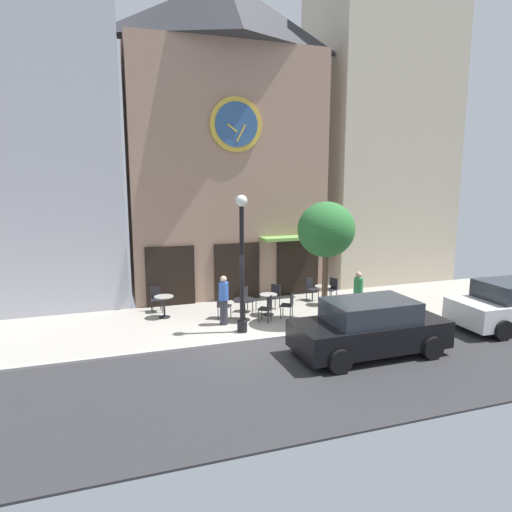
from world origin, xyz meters
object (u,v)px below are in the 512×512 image
object	(u,v)px
cafe_table_center_left	(323,293)
pedestrian_green	(358,294)
street_lamp	(242,264)
cafe_chair_facing_wall	(248,297)
cafe_chair_by_entrance	(222,303)
cafe_chair_curbside	(156,297)
cafe_table_rightmost	(244,305)
cafe_chair_near_lamp	(274,294)
parked_car_black	(369,328)
cafe_chair_left_end	(332,287)
cafe_table_center	(164,303)
cafe_chair_mid_row	(267,307)
cafe_table_leftmost	(268,301)
street_tree	(326,230)
pedestrian_blue	(224,299)
cafe_chair_corner	(311,287)
cafe_chair_outer	(289,303)

from	to	relation	value
cafe_table_center_left	pedestrian_green	bearing A→B (deg)	-79.29
street_lamp	cafe_chair_facing_wall	size ratio (longest dim) A/B	4.84
cafe_chair_by_entrance	cafe_chair_curbside	size ratio (longest dim) A/B	1.00
cafe_table_center_left	cafe_chair_by_entrance	size ratio (longest dim) A/B	0.83
cafe_table_rightmost	cafe_chair_near_lamp	size ratio (longest dim) A/B	0.85
street_lamp	parked_car_black	xyz separation A→B (m)	(2.82, -2.89, -1.45)
cafe_chair_facing_wall	cafe_chair_left_end	world-z (taller)	same
cafe_chair_facing_wall	pedestrian_green	xyz separation A→B (m)	(3.36, -2.05, 0.33)
cafe_table_center	cafe_chair_near_lamp	xyz separation A→B (m)	(4.09, -0.16, -0.00)
cafe_chair_mid_row	cafe_chair_curbside	size ratio (longest dim) A/B	1.00
cafe_table_leftmost	cafe_table_center_left	world-z (taller)	cafe_table_leftmost
cafe_chair_mid_row	cafe_chair_curbside	world-z (taller)	same
street_tree	cafe_chair_near_lamp	bearing A→B (deg)	115.41
cafe_table_center	cafe_chair_mid_row	bearing A→B (deg)	-26.46
cafe_chair_mid_row	parked_car_black	bearing A→B (deg)	-64.53
cafe_chair_by_entrance	parked_car_black	world-z (taller)	parked_car_black
cafe_chair_mid_row	pedestrian_blue	bearing A→B (deg)	171.63
cafe_table_center	pedestrian_green	world-z (taller)	pedestrian_green
cafe_table_center_left	cafe_table_rightmost	bearing A→B (deg)	-165.70
street_lamp	cafe_chair_near_lamp	xyz separation A→B (m)	(1.93, 2.15, -1.68)
cafe_chair_near_lamp	pedestrian_blue	bearing A→B (deg)	-151.61
street_lamp	cafe_chair_near_lamp	size ratio (longest dim) A/B	4.84
cafe_chair_left_end	pedestrian_blue	world-z (taller)	pedestrian_blue
cafe_table_rightmost	cafe_chair_curbside	size ratio (longest dim) A/B	0.85
cafe_table_rightmost	cafe_table_center_left	world-z (taller)	cafe_table_rightmost
pedestrian_blue	parked_car_black	world-z (taller)	pedestrian_blue
street_lamp	parked_car_black	bearing A→B (deg)	-45.80
cafe_table_leftmost	cafe_chair_corner	xyz separation A→B (m)	(2.31, 1.33, 0.02)
parked_car_black	cafe_chair_by_entrance	bearing A→B (deg)	124.25
cafe_chair_corner	cafe_chair_outer	bearing A→B (deg)	-132.89
cafe_chair_mid_row	street_tree	bearing A→B (deg)	-19.51
street_tree	pedestrian_blue	size ratio (longest dim) A/B	2.45
street_tree	street_lamp	bearing A→B (deg)	-179.04
street_tree	cafe_chair_left_end	distance (m)	3.90
street_tree	parked_car_black	xyz separation A→B (m)	(-0.12, -2.94, -2.39)
cafe_chair_near_lamp	parked_car_black	bearing A→B (deg)	-80.10
cafe_chair_by_entrance	cafe_chair_mid_row	xyz separation A→B (m)	(1.34, -0.90, 0.00)
cafe_chair_corner	cafe_chair_left_end	xyz separation A→B (m)	(0.78, -0.30, 0.00)
cafe_chair_left_end	cafe_table_center_left	bearing A→B (deg)	-144.15
cafe_chair_corner	cafe_chair_curbside	xyz separation A→B (m)	(-6.06, 0.41, 0.00)
cafe_table_leftmost	cafe_chair_curbside	world-z (taller)	cafe_chair_curbside
cafe_table_rightmost	cafe_chair_by_entrance	bearing A→B (deg)	144.08
cafe_table_leftmost	cafe_chair_near_lamp	world-z (taller)	cafe_chair_near_lamp
cafe_chair_near_lamp	pedestrian_blue	size ratio (longest dim) A/B	0.54
cafe_table_leftmost	cafe_chair_outer	distance (m)	0.79
cafe_table_center_left	pedestrian_green	world-z (taller)	pedestrian_green
cafe_chair_facing_wall	pedestrian_blue	xyz separation A→B (m)	(-1.23, -1.19, 0.33)
cafe_table_rightmost	cafe_chair_corner	bearing A→B (deg)	26.46
cafe_table_center	cafe_chair_near_lamp	distance (m)	4.09
cafe_table_leftmost	cafe_chair_curbside	size ratio (longest dim) A/B	0.84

